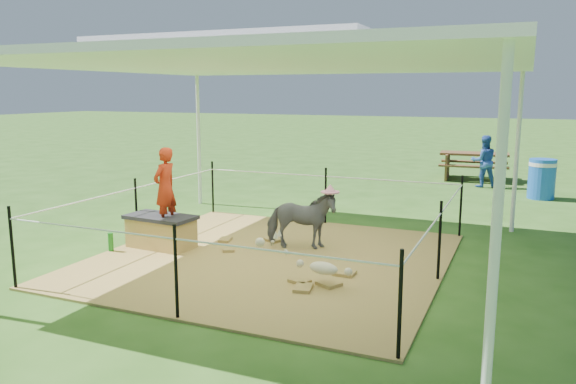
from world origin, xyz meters
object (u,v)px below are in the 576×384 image
at_px(trash_barrel, 542,179).
at_px(distant_person, 484,161).
at_px(straw_bale, 161,233).
at_px(foal, 324,266).
at_px(woman, 165,180).
at_px(pony, 301,220).
at_px(green_bottle, 111,242).
at_px(picnic_table_near, 474,166).

relative_size(trash_barrel, distant_person, 0.69).
xyz_separation_m(straw_bale, foal, (2.77, -0.69, 0.05)).
relative_size(woman, pony, 1.14).
relative_size(straw_bale, foal, 1.01).
bearing_deg(pony, woman, 93.13).
height_order(green_bottle, picnic_table_near, picnic_table_near).
height_order(trash_barrel, distant_person, distant_person).
distance_m(woman, distant_person, 8.52).
bearing_deg(picnic_table_near, woman, -115.86).
bearing_deg(picnic_table_near, foal, -99.05).
xyz_separation_m(pony, distant_person, (1.99, 6.89, 0.17)).
bearing_deg(picnic_table_near, trash_barrel, -58.15).
bearing_deg(distant_person, picnic_table_near, -94.24).
height_order(green_bottle, foal, foal).
bearing_deg(pony, green_bottle, 96.86).
bearing_deg(foal, woman, 175.65).
bearing_deg(woman, pony, 116.04).
xyz_separation_m(woman, foal, (2.67, -0.69, -0.74)).
bearing_deg(green_bottle, straw_bale, 39.29).
height_order(green_bottle, distant_person, distant_person).
bearing_deg(distant_person, trash_barrel, 119.07).
xyz_separation_m(pony, trash_barrel, (3.26, 5.79, -0.02)).
relative_size(pony, trash_barrel, 1.17).
bearing_deg(trash_barrel, pony, -119.42).
xyz_separation_m(woman, pony, (1.82, 0.72, -0.57)).
bearing_deg(distant_person, foal, 61.88).
bearing_deg(straw_bale, trash_barrel, 51.50).
bearing_deg(picnic_table_near, pony, -105.85).
bearing_deg(foal, green_bottle, -173.99).
xyz_separation_m(picnic_table_near, distant_person, (0.32, -1.11, 0.27)).
bearing_deg(woman, picnic_table_near, 162.52).
relative_size(foal, trash_barrel, 1.10).
distance_m(foal, distant_person, 8.38).
height_order(woman, picnic_table_near, woman).
relative_size(woman, trash_barrel, 1.34).
distance_m(woman, picnic_table_near, 9.41).
relative_size(pony, picnic_table_near, 0.59).
bearing_deg(picnic_table_near, green_bottle, -118.34).
xyz_separation_m(woman, distant_person, (3.81, 7.61, -0.40)).
distance_m(green_bottle, pony, 2.75).
bearing_deg(pony, foal, -167.52).
bearing_deg(foal, pony, 131.13).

